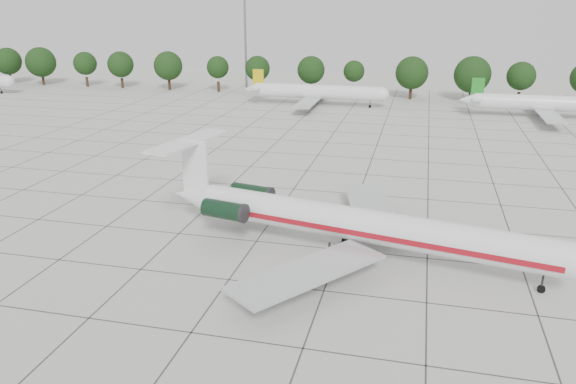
% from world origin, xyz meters
% --- Properties ---
extents(ground, '(260.00, 260.00, 0.00)m').
position_xyz_m(ground, '(0.00, 0.00, 0.00)').
color(ground, beige).
rests_on(ground, ground).
extents(apron_joints, '(170.00, 170.00, 0.02)m').
position_xyz_m(apron_joints, '(0.00, 15.00, 0.01)').
color(apron_joints, '#383838').
rests_on(apron_joints, ground).
extents(main_airliner, '(38.04, 29.57, 9.01)m').
position_xyz_m(main_airliner, '(8.61, -0.84, 3.18)').
color(main_airliner, silver).
rests_on(main_airliner, ground).
extents(bg_airliner_c, '(28.24, 27.20, 7.40)m').
position_xyz_m(bg_airliner_c, '(-7.66, 72.09, 2.91)').
color(bg_airliner_c, silver).
rests_on(bg_airliner_c, ground).
extents(bg_airliner_d, '(28.24, 27.20, 7.40)m').
position_xyz_m(bg_airliner_d, '(38.12, 68.72, 2.91)').
color(bg_airliner_d, silver).
rests_on(bg_airliner_d, ground).
extents(tree_line, '(249.86, 8.44, 10.22)m').
position_xyz_m(tree_line, '(-11.68, 85.00, 5.98)').
color(tree_line, '#332114').
rests_on(tree_line, ground).
extents(floodlight_mast, '(1.60, 1.60, 25.45)m').
position_xyz_m(floodlight_mast, '(-30.00, 92.00, 14.28)').
color(floodlight_mast, slate).
rests_on(floodlight_mast, ground).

